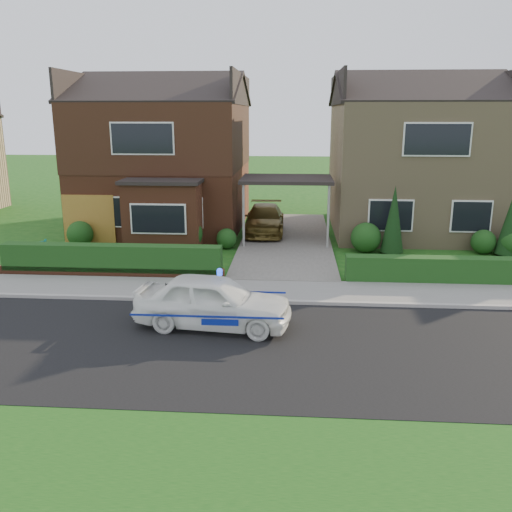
{
  "coord_description": "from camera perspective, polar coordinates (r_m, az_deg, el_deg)",
  "views": [
    {
      "loc": [
        0.34,
        -11.83,
        5.36
      ],
      "look_at": [
        -0.76,
        3.5,
        1.32
      ],
      "focal_mm": 38.0,
      "sensor_mm": 36.0,
      "label": 1
    }
  ],
  "objects": [
    {
      "name": "hedge_left",
      "position": [
        19.11,
        -14.84,
        -2.06
      ],
      "size": [
        7.5,
        0.55,
        0.9
      ],
      "primitive_type": "cube",
      "color": "#123A16",
      "rests_on": "ground"
    },
    {
      "name": "conifer_a",
      "position": [
        21.76,
        14.26,
        3.54
      ],
      "size": [
        0.9,
        0.9,
        2.6
      ],
      "primitive_type": "cone",
      "color": "black",
      "rests_on": "ground"
    },
    {
      "name": "police_car",
      "position": [
        13.99,
        -4.53,
        -4.81
      ],
      "size": [
        3.71,
        4.2,
        1.54
      ],
      "rotation": [
        0.0,
        0.0,
        1.45
      ],
      "color": "white",
      "rests_on": "ground"
    },
    {
      "name": "grass_verge",
      "position": [
        8.69,
        1.08,
        -23.35
      ],
      "size": [
        60.0,
        4.0,
        0.01
      ],
      "primitive_type": "cube",
      "color": "#134813",
      "rests_on": "ground"
    },
    {
      "name": "carport_link",
      "position": [
        22.95,
        3.25,
        7.95
      ],
      "size": [
        3.8,
        3.0,
        2.77
      ],
      "color": "black",
      "rests_on": "ground"
    },
    {
      "name": "potted_plant_b",
      "position": [
        19.27,
        -12.28,
        -0.47
      ],
      "size": [
        0.57,
        0.53,
        0.83
      ],
      "primitive_type": "imported",
      "rotation": [
        0.0,
        0.0,
        1.12
      ],
      "color": "gray",
      "rests_on": "ground"
    },
    {
      "name": "sidewalk",
      "position": [
        16.8,
        2.73,
        -3.71
      ],
      "size": [
        60.0,
        2.0,
        0.1
      ],
      "primitive_type": "cube",
      "color": "slate",
      "rests_on": "ground"
    },
    {
      "name": "hedge_right",
      "position": [
        18.81,
        20.81,
        -2.81
      ],
      "size": [
        7.5,
        0.55,
        0.8
      ],
      "primitive_type": "cube",
      "color": "#123A16",
      "rests_on": "ground"
    },
    {
      "name": "house_right",
      "position": [
        26.45,
        16.28,
        10.49
      ],
      "size": [
        7.5,
        8.06,
        7.25
      ],
      "color": "tan",
      "rests_on": "ground"
    },
    {
      "name": "shrub_left_mid",
      "position": [
        22.08,
        -7.34,
        2.33
      ],
      "size": [
        1.32,
        1.32,
        1.32
      ],
      "primitive_type": "sphere",
      "color": "#123A16",
      "rests_on": "ground"
    },
    {
      "name": "garage_door",
      "position": [
        23.81,
        -17.15,
        3.66
      ],
      "size": [
        2.2,
        0.1,
        2.1
      ],
      "primitive_type": "cube",
      "color": "#895E1D",
      "rests_on": "ground"
    },
    {
      "name": "conifer_b",
      "position": [
        22.99,
        25.09,
        2.66
      ],
      "size": [
        0.9,
        0.9,
        2.2
      ],
      "primitive_type": "cone",
      "color": "black",
      "rests_on": "ground"
    },
    {
      "name": "shrub_left_far",
      "position": [
        23.59,
        -18.03,
        2.22
      ],
      "size": [
        1.08,
        1.08,
        1.08
      ],
      "primitive_type": "sphere",
      "color": "#123A16",
      "rests_on": "ground"
    },
    {
      "name": "road",
      "position": [
        12.99,
        2.27,
        -9.64
      ],
      "size": [
        60.0,
        6.0,
        0.02
      ],
      "primitive_type": "cube",
      "color": "black",
      "rests_on": "ground"
    },
    {
      "name": "ground",
      "position": [
        12.99,
        2.27,
        -9.64
      ],
      "size": [
        120.0,
        120.0,
        0.0
      ],
      "primitive_type": "plane",
      "color": "#134813",
      "rests_on": "ground"
    },
    {
      "name": "shrub_right_near",
      "position": [
        21.95,
        11.49,
        1.92
      ],
      "size": [
        1.2,
        1.2,
        1.2
      ],
      "primitive_type": "sphere",
      "color": "#123A16",
      "rests_on": "ground"
    },
    {
      "name": "potted_plant_c",
      "position": [
        19.56,
        -14.94,
        -0.51
      ],
      "size": [
        0.44,
        0.44,
        0.76
      ],
      "primitive_type": "imported",
      "rotation": [
        0.0,
        0.0,
        1.55
      ],
      "color": "gray",
      "rests_on": "ground"
    },
    {
      "name": "kerb",
      "position": [
        15.8,
        2.64,
        -4.87
      ],
      "size": [
        60.0,
        0.16,
        0.12
      ],
      "primitive_type": "cube",
      "color": "#9E9993",
      "rests_on": "ground"
    },
    {
      "name": "house_left",
      "position": [
        26.5,
        -9.46,
        11.2
      ],
      "size": [
        7.5,
        9.53,
        7.25
      ],
      "color": "brown",
      "rests_on": "ground"
    },
    {
      "name": "shrub_left_near",
      "position": [
        22.16,
        -3.11,
        1.84
      ],
      "size": [
        0.84,
        0.84,
        0.84
      ],
      "primitive_type": "sphere",
      "color": "#123A16",
      "rests_on": "ground"
    },
    {
      "name": "driveway",
      "position": [
        23.44,
        3.16,
        1.65
      ],
      "size": [
        3.8,
        12.0,
        0.12
      ],
      "primitive_type": "cube",
      "color": "#666059",
      "rests_on": "ground"
    },
    {
      "name": "dwarf_wall",
      "position": [
        18.92,
        -15.02,
        -1.67
      ],
      "size": [
        7.7,
        0.25,
        0.36
      ],
      "primitive_type": "cube",
      "color": "brown",
      "rests_on": "ground"
    },
    {
      "name": "potted_plant_a",
      "position": [
        21.82,
        -21.37,
        0.58
      ],
      "size": [
        0.47,
        0.37,
        0.8
      ],
      "primitive_type": "imported",
      "rotation": [
        0.0,
        0.0,
        -0.22
      ],
      "color": "gray",
      "rests_on": "ground"
    },
    {
      "name": "driveway_car",
      "position": [
        24.56,
        0.9,
        3.89
      ],
      "size": [
        1.78,
        4.27,
        1.23
      ],
      "primitive_type": "imported",
      "rotation": [
        0.0,
        0.0,
        0.01
      ],
      "color": "brown",
      "rests_on": "driveway"
    },
    {
      "name": "shrub_right_mid",
      "position": [
        23.12,
        22.82,
        1.39
      ],
      "size": [
        0.96,
        0.96,
        0.96
      ],
      "primitive_type": "sphere",
      "color": "#123A16",
      "rests_on": "ground"
    }
  ]
}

